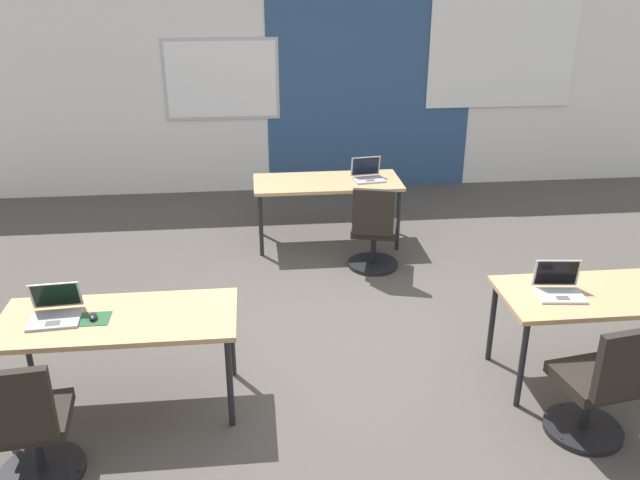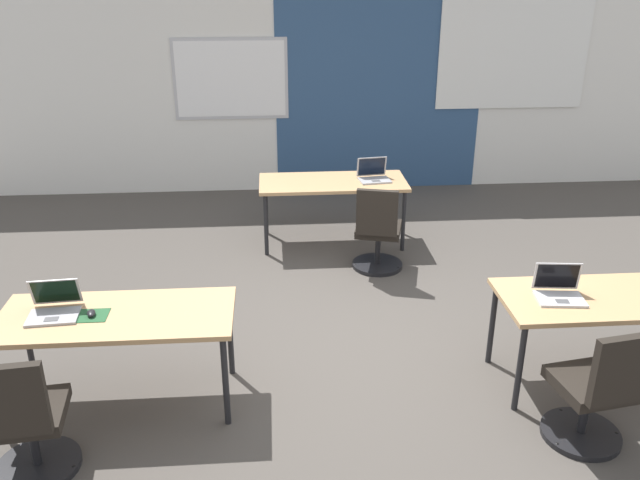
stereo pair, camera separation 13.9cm
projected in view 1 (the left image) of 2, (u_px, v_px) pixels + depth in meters
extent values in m
plane|color=#47423D|center=(357.00, 346.00, 5.44)|extent=(24.00, 24.00, 0.00)
cube|color=silver|center=(310.00, 86.00, 8.73)|extent=(10.00, 0.20, 2.80)
cube|color=#2D4C75|center=(370.00, 86.00, 8.71)|extent=(2.74, 0.01, 2.80)
cube|color=#B7B7BC|center=(222.00, 79.00, 8.47)|extent=(1.48, 0.02, 1.04)
cube|color=white|center=(222.00, 80.00, 8.47)|extent=(1.40, 0.02, 0.96)
cube|color=white|center=(504.00, 48.00, 8.68)|extent=(2.00, 0.02, 1.56)
cube|color=tan|center=(118.00, 319.00, 4.45)|extent=(1.60, 0.70, 0.04)
cylinder|color=black|center=(230.00, 383.00, 4.39)|extent=(0.04, 0.04, 0.68)
cylinder|color=black|center=(27.00, 347.00, 4.79)|extent=(0.04, 0.04, 0.68)
cylinder|color=black|center=(232.00, 336.00, 4.93)|extent=(0.04, 0.04, 0.68)
cube|color=tan|center=(610.00, 294.00, 4.78)|extent=(1.60, 0.70, 0.04)
cylinder|color=black|center=(522.00, 365.00, 4.58)|extent=(0.04, 0.04, 0.68)
cylinder|color=black|center=(492.00, 322.00, 5.13)|extent=(0.04, 0.04, 0.68)
cube|color=tan|center=(327.00, 182.00, 7.18)|extent=(1.60, 0.70, 0.04)
cylinder|color=black|center=(261.00, 226.00, 6.97)|extent=(0.04, 0.04, 0.68)
cylinder|color=black|center=(398.00, 220.00, 7.12)|extent=(0.04, 0.04, 0.68)
cylinder|color=black|center=(260.00, 206.00, 7.52)|extent=(0.04, 0.04, 0.68)
cylinder|color=black|center=(387.00, 202.00, 7.66)|extent=(0.04, 0.04, 0.68)
cube|color=#9E9EA3|center=(54.00, 321.00, 4.38)|extent=(0.35, 0.25, 0.02)
cube|color=#4C4C4F|center=(53.00, 323.00, 4.33)|extent=(0.09, 0.07, 0.00)
cube|color=#9E9EA3|center=(56.00, 295.00, 4.47)|extent=(0.33, 0.10, 0.21)
cube|color=black|center=(56.00, 295.00, 4.46)|extent=(0.30, 0.09, 0.18)
cube|color=#23512D|center=(93.00, 319.00, 4.41)|extent=(0.22, 0.19, 0.00)
ellipsoid|color=black|center=(93.00, 316.00, 4.41)|extent=(0.08, 0.11, 0.03)
cylinder|color=black|center=(43.00, 471.00, 4.08)|extent=(0.52, 0.52, 0.04)
cylinder|color=black|center=(38.00, 447.00, 4.01)|extent=(0.06, 0.06, 0.34)
cube|color=black|center=(32.00, 419.00, 3.92)|extent=(0.49, 0.49, 0.08)
cube|color=black|center=(15.00, 407.00, 3.59)|extent=(0.40, 0.10, 0.46)
sphere|color=black|center=(49.00, 446.00, 4.29)|extent=(0.04, 0.04, 0.04)
sphere|color=black|center=(79.00, 474.00, 4.06)|extent=(0.04, 0.04, 0.04)
cube|color=#B7B7BC|center=(560.00, 296.00, 4.70)|extent=(0.35, 0.27, 0.02)
cube|color=#4C4C4F|center=(563.00, 298.00, 4.65)|extent=(0.10, 0.07, 0.00)
cube|color=#B7B7BC|center=(556.00, 273.00, 4.78)|extent=(0.33, 0.08, 0.22)
cube|color=black|center=(557.00, 273.00, 4.77)|extent=(0.30, 0.07, 0.19)
cylinder|color=black|center=(583.00, 428.00, 4.45)|extent=(0.52, 0.52, 0.04)
cylinder|color=black|center=(587.00, 405.00, 4.38)|extent=(0.06, 0.06, 0.34)
cube|color=black|center=(592.00, 379.00, 4.29)|extent=(0.51, 0.51, 0.08)
cube|color=black|center=(626.00, 365.00, 3.97)|extent=(0.40, 0.12, 0.46)
sphere|color=black|center=(562.00, 407.00, 4.66)|extent=(0.04, 0.04, 0.04)
sphere|color=black|center=(618.00, 429.00, 4.44)|extent=(0.04, 0.04, 0.04)
sphere|color=black|center=(560.00, 441.00, 4.33)|extent=(0.04, 0.04, 0.04)
cube|color=#9E9EA3|center=(369.00, 180.00, 7.17)|extent=(0.36, 0.27, 0.02)
cube|color=#4C4C4F|center=(370.00, 180.00, 7.12)|extent=(0.10, 0.07, 0.00)
cube|color=#9E9EA3|center=(366.00, 166.00, 7.25)|extent=(0.33, 0.09, 0.22)
cube|color=black|center=(366.00, 166.00, 7.24)|extent=(0.30, 0.08, 0.19)
cylinder|color=black|center=(373.00, 264.00, 6.85)|extent=(0.52, 0.52, 0.04)
cylinder|color=black|center=(374.00, 247.00, 6.78)|extent=(0.06, 0.06, 0.34)
cube|color=black|center=(374.00, 228.00, 6.70)|extent=(0.54, 0.54, 0.08)
cube|color=black|center=(373.00, 212.00, 6.36)|extent=(0.40, 0.16, 0.46)
sphere|color=black|center=(375.00, 255.00, 7.07)|extent=(0.04, 0.04, 0.04)
sphere|color=black|center=(394.00, 268.00, 6.76)|extent=(0.04, 0.04, 0.04)
sphere|color=black|center=(351.00, 265.00, 6.82)|extent=(0.04, 0.04, 0.04)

